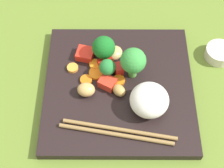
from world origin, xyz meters
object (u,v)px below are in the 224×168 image
Objects in this scene: carrot_slice_3 at (117,80)px; chopstick_pair at (117,132)px; rice_mound at (149,100)px; sauce_cup at (219,53)px; square_plate at (119,88)px; broccoli_floret_2 at (133,61)px.

carrot_slice_3 is 10.92cm from chopstick_pair.
rice_mound reaches higher than sauce_cup.
sauce_cup is (-21.64, -18.26, -1.03)cm from chopstick_pair.
chopstick_pair is at bearing 41.17° from rice_mound.
chopstick_pair reaches higher than square_plate.
carrot_slice_3 is 22.58cm from sauce_cup.
rice_mound is 8.35cm from carrot_slice_3.
sauce_cup is (-21.08, -8.27, 0.24)cm from square_plate.
sauce_cup is (-18.43, -5.69, -4.98)cm from broccoli_floret_2.
rice_mound is at bearing 138.06° from square_plate.
chopstick_pair is at bearing 86.81° from square_plate.
rice_mound is 20.72cm from sauce_cup.
broccoli_floret_2 reaches higher than rice_mound.
sauce_cup is at bearing -161.00° from carrot_slice_3.
rice_mound is 8.06cm from broccoli_floret_2.
broccoli_floret_2 is at bearing -150.30° from carrot_slice_3.
carrot_slice_3 is (5.61, -5.75, -2.29)cm from rice_mound.
carrot_slice_3 is at bearing 98.67° from chopstick_pair.
chopstick_pair is (3.21, 12.57, -3.94)cm from broccoli_floret_2.
broccoli_floret_2 reaches higher than chopstick_pair.
chopstick_pair is (5.91, 5.17, -2.25)cm from rice_mound.
rice_mound is at bearing 51.45° from chopstick_pair.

